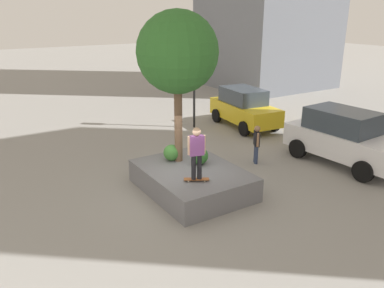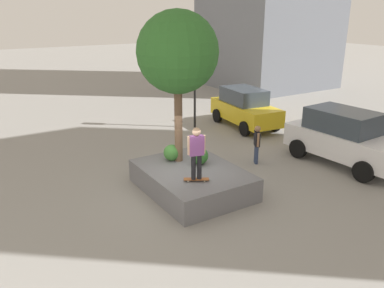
{
  "view_description": "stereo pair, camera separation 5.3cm",
  "coord_description": "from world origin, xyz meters",
  "px_view_note": "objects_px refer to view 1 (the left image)",
  "views": [
    {
      "loc": [
        10.45,
        -6.34,
        5.93
      ],
      "look_at": [
        0.05,
        0.22,
        1.71
      ],
      "focal_mm": 36.48,
      "sensor_mm": 36.0,
      "label": 1
    },
    {
      "loc": [
        10.48,
        -6.29,
        5.93
      ],
      "look_at": [
        0.05,
        0.22,
        1.71
      ],
      "focal_mm": 36.48,
      "sensor_mm": 36.0,
      "label": 2
    }
  ],
  "objects_px": {
    "traffic_light_median": "(194,66)",
    "skateboarder": "(197,150)",
    "plaza_tree": "(178,53)",
    "police_car": "(344,137)",
    "taxi_cab": "(244,107)",
    "skateboard": "(196,179)",
    "bystander_watching": "(257,142)",
    "planter_ledge": "(192,180)"
  },
  "relations": [
    {
      "from": "skateboard",
      "to": "bystander_watching",
      "type": "height_order",
      "value": "bystander_watching"
    },
    {
      "from": "traffic_light_median",
      "to": "planter_ledge",
      "type": "bearing_deg",
      "value": -33.16
    },
    {
      "from": "skateboarder",
      "to": "police_car",
      "type": "xyz_separation_m",
      "value": [
        0.15,
        6.97,
        -0.74
      ]
    },
    {
      "from": "skateboarder",
      "to": "bystander_watching",
      "type": "relative_size",
      "value": 1.07
    },
    {
      "from": "taxi_cab",
      "to": "skateboard",
      "type": "bearing_deg",
      "value": -48.65
    },
    {
      "from": "skateboarder",
      "to": "planter_ledge",
      "type": "bearing_deg",
      "value": 155.98
    },
    {
      "from": "skateboard",
      "to": "taxi_cab",
      "type": "height_order",
      "value": "taxi_cab"
    },
    {
      "from": "bystander_watching",
      "to": "planter_ledge",
      "type": "bearing_deg",
      "value": -77.33
    },
    {
      "from": "plaza_tree",
      "to": "skateboarder",
      "type": "xyz_separation_m",
      "value": [
        1.84,
        -0.43,
        -2.75
      ]
    },
    {
      "from": "taxi_cab",
      "to": "bystander_watching",
      "type": "relative_size",
      "value": 2.87
    },
    {
      "from": "skateboarder",
      "to": "traffic_light_median",
      "type": "distance_m",
      "value": 8.87
    },
    {
      "from": "plaza_tree",
      "to": "skateboard",
      "type": "bearing_deg",
      "value": -13.08
    },
    {
      "from": "planter_ledge",
      "to": "police_car",
      "type": "height_order",
      "value": "police_car"
    },
    {
      "from": "planter_ledge",
      "to": "plaza_tree",
      "type": "height_order",
      "value": "plaza_tree"
    },
    {
      "from": "taxi_cab",
      "to": "police_car",
      "type": "xyz_separation_m",
      "value": [
        6.33,
        -0.05,
        0.08
      ]
    },
    {
      "from": "police_car",
      "to": "bystander_watching",
      "type": "distance_m",
      "value": 3.51
    },
    {
      "from": "skateboarder",
      "to": "bystander_watching",
      "type": "bearing_deg",
      "value": 113.24
    },
    {
      "from": "skateboarder",
      "to": "police_car",
      "type": "height_order",
      "value": "skateboarder"
    },
    {
      "from": "skateboard",
      "to": "police_car",
      "type": "bearing_deg",
      "value": 88.79
    },
    {
      "from": "taxi_cab",
      "to": "traffic_light_median",
      "type": "xyz_separation_m",
      "value": [
        -1.25,
        -2.36,
        2.19
      ]
    },
    {
      "from": "police_car",
      "to": "bystander_watching",
      "type": "xyz_separation_m",
      "value": [
        -1.86,
        -2.97,
        -0.2
      ]
    },
    {
      "from": "bystander_watching",
      "to": "police_car",
      "type": "bearing_deg",
      "value": 57.9
    },
    {
      "from": "taxi_cab",
      "to": "bystander_watching",
      "type": "bearing_deg",
      "value": -34.12
    },
    {
      "from": "planter_ledge",
      "to": "skateboard",
      "type": "xyz_separation_m",
      "value": [
        0.91,
        -0.41,
        0.46
      ]
    },
    {
      "from": "traffic_light_median",
      "to": "skateboarder",
      "type": "bearing_deg",
      "value": -32.12
    },
    {
      "from": "plaza_tree",
      "to": "traffic_light_median",
      "type": "height_order",
      "value": "plaza_tree"
    },
    {
      "from": "skateboard",
      "to": "traffic_light_median",
      "type": "relative_size",
      "value": 0.17
    },
    {
      "from": "skateboard",
      "to": "plaza_tree",
      "type": "bearing_deg",
      "value": 166.92
    },
    {
      "from": "planter_ledge",
      "to": "plaza_tree",
      "type": "xyz_separation_m",
      "value": [
        -0.93,
        0.02,
        4.2
      ]
    },
    {
      "from": "taxi_cab",
      "to": "police_car",
      "type": "relative_size",
      "value": 0.95
    },
    {
      "from": "traffic_light_median",
      "to": "police_car",
      "type": "bearing_deg",
      "value": 16.95
    },
    {
      "from": "taxi_cab",
      "to": "traffic_light_median",
      "type": "height_order",
      "value": "traffic_light_median"
    },
    {
      "from": "traffic_light_median",
      "to": "plaza_tree",
      "type": "bearing_deg",
      "value": -37.16
    },
    {
      "from": "police_car",
      "to": "traffic_light_median",
      "type": "height_order",
      "value": "traffic_light_median"
    },
    {
      "from": "bystander_watching",
      "to": "traffic_light_median",
      "type": "bearing_deg",
      "value": 173.37
    },
    {
      "from": "skateboard",
      "to": "police_car",
      "type": "relative_size",
      "value": 0.16
    },
    {
      "from": "skateboard",
      "to": "taxi_cab",
      "type": "distance_m",
      "value": 9.36
    },
    {
      "from": "skateboarder",
      "to": "traffic_light_median",
      "type": "relative_size",
      "value": 0.36
    },
    {
      "from": "planter_ledge",
      "to": "skateboard",
      "type": "relative_size",
      "value": 4.97
    },
    {
      "from": "planter_ledge",
      "to": "police_car",
      "type": "distance_m",
      "value": 6.69
    },
    {
      "from": "plaza_tree",
      "to": "skateboarder",
      "type": "relative_size",
      "value": 3.07
    },
    {
      "from": "skateboarder",
      "to": "traffic_light_median",
      "type": "height_order",
      "value": "traffic_light_median"
    }
  ]
}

